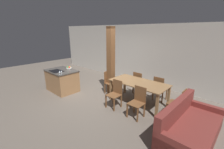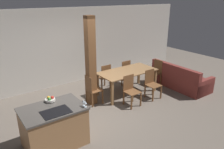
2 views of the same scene
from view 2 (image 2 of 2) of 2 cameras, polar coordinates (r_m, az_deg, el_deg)
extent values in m
plane|color=#665B51|center=(6.18, -3.49, -9.96)|extent=(16.00, 16.00, 0.00)
cube|color=beige|center=(7.82, -13.79, 6.65)|extent=(11.20, 0.08, 2.70)
cube|color=#9E7047|center=(4.96, -14.88, -13.16)|extent=(1.25, 0.86, 0.85)
cube|color=#4C4742|center=(4.74, -15.36, -8.66)|extent=(1.29, 0.90, 0.04)
cube|color=black|center=(4.55, -14.41, -9.47)|extent=(0.56, 0.40, 0.01)
cylinder|color=silver|center=(5.00, -15.87, -6.42)|extent=(0.22, 0.22, 0.05)
sphere|color=red|center=(4.98, -15.36, -5.84)|extent=(0.08, 0.08, 0.08)
sphere|color=gold|center=(5.02, -16.28, -5.80)|extent=(0.07, 0.07, 0.07)
sphere|color=#3D8E38|center=(4.94, -16.06, -6.19)|extent=(0.07, 0.07, 0.07)
cylinder|color=silver|center=(4.61, -6.95, -8.41)|extent=(0.06, 0.06, 0.00)
cylinder|color=silver|center=(4.59, -6.97, -7.98)|extent=(0.01, 0.01, 0.07)
cone|color=silver|center=(4.56, -7.01, -7.23)|extent=(0.06, 0.06, 0.06)
cylinder|color=silver|center=(4.67, -7.41, -8.04)|extent=(0.06, 0.06, 0.00)
cylinder|color=silver|center=(4.65, -7.43, -7.62)|extent=(0.01, 0.01, 0.07)
cone|color=silver|center=(4.62, -7.47, -6.87)|extent=(0.06, 0.06, 0.06)
cube|color=olive|center=(7.07, 4.01, 0.83)|extent=(1.92, 0.94, 0.03)
cube|color=olive|center=(6.41, 0.06, -4.97)|extent=(0.07, 0.07, 0.75)
cube|color=olive|center=(7.51, 11.18, -1.51)|extent=(0.07, 0.07, 0.75)
cube|color=olive|center=(7.03, -3.81, -2.69)|extent=(0.07, 0.07, 0.75)
cube|color=olive|center=(8.04, 7.02, 0.20)|extent=(0.07, 0.07, 0.75)
cube|color=brown|center=(6.39, 5.35, -4.55)|extent=(0.40, 0.40, 0.02)
cube|color=brown|center=(6.43, 4.32, -2.06)|extent=(0.38, 0.02, 0.46)
cube|color=brown|center=(6.26, 5.12, -7.35)|extent=(0.04, 0.04, 0.42)
cube|color=brown|center=(6.48, 7.51, -6.47)|extent=(0.04, 0.04, 0.42)
cube|color=brown|center=(6.50, 3.08, -6.20)|extent=(0.04, 0.04, 0.42)
cube|color=brown|center=(6.71, 5.45, -5.40)|extent=(0.04, 0.04, 0.42)
cube|color=brown|center=(6.94, 10.75, -2.77)|extent=(0.40, 0.40, 0.02)
cube|color=brown|center=(6.98, 9.76, -0.48)|extent=(0.38, 0.02, 0.46)
cube|color=brown|center=(6.80, 10.66, -5.30)|extent=(0.04, 0.04, 0.42)
cube|color=brown|center=(7.04, 12.68, -4.54)|extent=(0.04, 0.04, 0.42)
cube|color=brown|center=(7.03, 8.59, -4.33)|extent=(0.04, 0.04, 0.42)
cube|color=brown|center=(7.26, 10.61, -3.63)|extent=(0.04, 0.04, 0.42)
cube|color=brown|center=(7.52, -2.32, -0.60)|extent=(0.40, 0.40, 0.02)
cube|color=brown|center=(7.29, -1.52, 0.72)|extent=(0.38, 0.02, 0.46)
cube|color=brown|center=(7.83, -1.94, -1.49)|extent=(0.04, 0.04, 0.42)
cube|color=brown|center=(7.66, -4.14, -2.05)|extent=(0.04, 0.04, 0.42)
cube|color=brown|center=(7.56, -0.44, -2.29)|extent=(0.04, 0.04, 0.42)
cube|color=brown|center=(7.38, -2.69, -2.89)|extent=(0.04, 0.04, 0.42)
cube|color=brown|center=(8.00, 2.83, 0.67)|extent=(0.40, 0.40, 0.02)
cube|color=brown|center=(7.78, 3.73, 1.94)|extent=(0.38, 0.02, 0.46)
cube|color=brown|center=(8.31, 3.00, -0.21)|extent=(0.04, 0.04, 0.42)
cube|color=brown|center=(8.10, 1.05, -0.72)|extent=(0.04, 0.04, 0.42)
cube|color=brown|center=(8.05, 4.57, -0.92)|extent=(0.04, 0.04, 0.42)
cube|color=brown|center=(7.84, 2.59, -1.46)|extent=(0.04, 0.04, 0.42)
cube|color=brown|center=(6.51, -4.65, -4.04)|extent=(0.40, 0.40, 0.02)
cube|color=brown|center=(6.33, -6.18, -2.47)|extent=(0.02, 0.38, 0.46)
cube|color=brown|center=(6.55, -2.46, -5.97)|extent=(0.04, 0.04, 0.42)
cube|color=brown|center=(6.83, -4.10, -4.90)|extent=(0.04, 0.04, 0.42)
cube|color=brown|center=(6.39, -5.13, -6.76)|extent=(0.04, 0.04, 0.42)
cube|color=brown|center=(6.67, -6.70, -5.63)|extent=(0.04, 0.04, 0.42)
cube|color=brown|center=(8.00, 10.92, 0.32)|extent=(0.40, 0.40, 0.02)
cube|color=brown|center=(8.06, 11.97, 2.17)|extent=(0.02, 0.38, 0.46)
cube|color=brown|center=(8.07, 9.05, -1.07)|extent=(0.04, 0.04, 0.42)
cube|color=brown|center=(7.84, 10.85, -1.82)|extent=(0.04, 0.04, 0.42)
cube|color=brown|center=(8.31, 10.79, -0.55)|extent=(0.04, 0.04, 0.42)
cube|color=brown|center=(8.09, 12.59, -1.26)|extent=(0.04, 0.04, 0.42)
cube|color=maroon|center=(8.13, 17.47, -1.62)|extent=(0.95, 2.01, 0.42)
cube|color=maroon|center=(7.70, 16.04, 0.76)|extent=(0.19, 2.00, 0.44)
cube|color=maroon|center=(7.63, 22.94, -3.19)|extent=(0.92, 0.15, 0.56)
cube|color=maroon|center=(8.66, 12.74, 0.64)|extent=(0.92, 0.15, 0.56)
cube|color=brown|center=(6.22, -5.59, 3.21)|extent=(0.24, 0.24, 2.58)
camera|label=1|loc=(6.93, 46.01, 8.77)|focal=24.00mm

